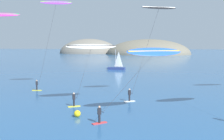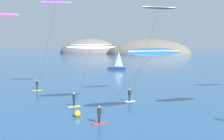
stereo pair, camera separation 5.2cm
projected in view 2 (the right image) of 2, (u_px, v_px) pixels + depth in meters
headland_island at (127, 54)px, 185.10m from camera, size 87.83×44.73×20.09m
sailboat_near at (116, 67)px, 79.00m from camera, size 5.96×2.45×5.70m
kitesurfer_white at (90, 50)px, 33.65m from camera, size 6.27×3.82×7.57m
kitesurfer_black at (156, 16)px, 36.37m from camera, size 6.93×3.26×12.50m
kitesurfer_blue at (150, 56)px, 27.81m from camera, size 8.90×4.81×7.24m
kitesurfer_purple at (55, 9)px, 44.19m from camera, size 6.55×2.83×14.39m
marker_buoy at (77, 114)px, 29.06m from camera, size 0.70×0.70×0.70m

